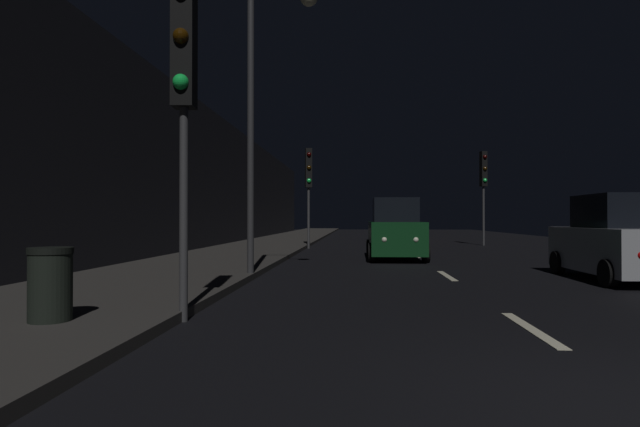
{
  "coord_description": "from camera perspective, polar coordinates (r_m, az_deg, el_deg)",
  "views": [
    {
      "loc": [
        -2.27,
        -3.93,
        1.44
      ],
      "look_at": [
        -3.89,
        18.99,
        1.68
      ],
      "focal_mm": 29.03,
      "sensor_mm": 36.0,
      "label": 1
    }
  ],
  "objects": [
    {
      "name": "car_distant_taillights",
      "position": [
        37.89,
        9.48,
        -1.44
      ],
      "size": [
        1.76,
        3.82,
        1.92
      ],
      "rotation": [
        0.0,
        0.0,
        1.57
      ],
      "color": "maroon",
      "rests_on": "ground"
    },
    {
      "name": "ground",
      "position": [
        28.56,
        8.62,
        -3.5
      ],
      "size": [
        26.2,
        84.0,
        0.02
      ],
      "primitive_type": "cube",
      "color": "black"
    },
    {
      "name": "building_facade_left",
      "position": [
        26.03,
        -12.11,
        3.52
      ],
      "size": [
        0.8,
        63.0,
        6.61
      ],
      "primitive_type": "cube",
      "color": "black",
      "rests_on": "ground"
    },
    {
      "name": "traffic_light_near_left",
      "position": [
        7.79,
        -14.79,
        15.28
      ],
      "size": [
        0.33,
        0.47,
        4.91
      ],
      "rotation": [
        0.0,
        0.0,
        -1.5
      ],
      "color": "#38383A",
      "rests_on": "ground"
    },
    {
      "name": "traffic_light_far_right",
      "position": [
        29.43,
        17.58,
        3.89
      ],
      "size": [
        0.38,
        0.48,
        5.1
      ],
      "rotation": [
        0.0,
        0.0,
        -1.34
      ],
      "color": "#38383A",
      "rests_on": "ground"
    },
    {
      "name": "streetlamp_overhead",
      "position": [
        12.76,
        -5.52,
        13.86
      ],
      "size": [
        1.7,
        0.44,
        6.95
      ],
      "color": "#2D2D30",
      "rests_on": "ground"
    },
    {
      "name": "trash_bin_curbside",
      "position": [
        7.43,
        -27.58,
        -6.89
      ],
      "size": [
        0.55,
        0.55,
        0.93
      ],
      "color": "black",
      "rests_on": "sidewalk_left"
    },
    {
      "name": "car_parked_right_near",
      "position": [
        13.94,
        29.89,
        -2.66
      ],
      "size": [
        1.84,
        3.99,
        2.01
      ],
      "rotation": [
        0.0,
        0.0,
        1.57
      ],
      "color": "#A5A8AD",
      "rests_on": "ground"
    },
    {
      "name": "car_approaching_headlights",
      "position": [
        18.75,
        8.27,
        -1.95
      ],
      "size": [
        2.0,
        4.33,
        2.18
      ],
      "rotation": [
        0.0,
        0.0,
        -1.57
      ],
      "color": "#0F3819",
      "rests_on": "ground"
    },
    {
      "name": "sidewalk_left",
      "position": [
        28.84,
        -5.2,
        -3.31
      ],
      "size": [
        4.4,
        84.0,
        0.15
      ],
      "primitive_type": "cube",
      "color": "#33302D",
      "rests_on": "ground"
    },
    {
      "name": "traffic_light_far_left",
      "position": [
        25.18,
        -1.26,
        4.18
      ],
      "size": [
        0.37,
        0.48,
        4.87
      ],
      "rotation": [
        0.0,
        0.0,
        -1.35
      ],
      "color": "#38383A",
      "rests_on": "ground"
    },
    {
      "name": "lane_centerline",
      "position": [
        16.0,
        12.25,
        -5.73
      ],
      "size": [
        0.16,
        17.87,
        0.01
      ],
      "color": "beige",
      "rests_on": "ground"
    }
  ]
}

